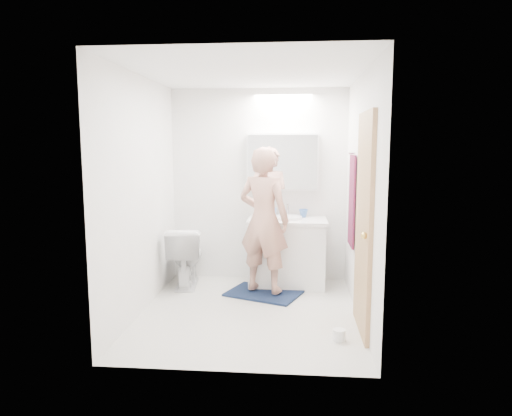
# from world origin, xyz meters

# --- Properties ---
(floor) EXTENTS (2.50, 2.50, 0.00)m
(floor) POSITION_xyz_m (0.00, 0.00, 0.00)
(floor) COLOR silver
(floor) RESTS_ON ground
(ceiling) EXTENTS (2.50, 2.50, 0.00)m
(ceiling) POSITION_xyz_m (0.00, 0.00, 2.40)
(ceiling) COLOR white
(ceiling) RESTS_ON floor
(wall_back) EXTENTS (2.50, 0.00, 2.50)m
(wall_back) POSITION_xyz_m (0.00, 1.25, 1.20)
(wall_back) COLOR white
(wall_back) RESTS_ON floor
(wall_front) EXTENTS (2.50, 0.00, 2.50)m
(wall_front) POSITION_xyz_m (0.00, -1.25, 1.20)
(wall_front) COLOR white
(wall_front) RESTS_ON floor
(wall_left) EXTENTS (0.00, 2.50, 2.50)m
(wall_left) POSITION_xyz_m (-1.10, 0.00, 1.20)
(wall_left) COLOR white
(wall_left) RESTS_ON floor
(wall_right) EXTENTS (0.00, 2.50, 2.50)m
(wall_right) POSITION_xyz_m (1.10, 0.00, 1.20)
(wall_right) COLOR white
(wall_right) RESTS_ON floor
(vanity_cabinet) EXTENTS (0.90, 0.55, 0.78)m
(vanity_cabinet) POSITION_xyz_m (0.37, 0.96, 0.39)
(vanity_cabinet) COLOR white
(vanity_cabinet) RESTS_ON floor
(countertop) EXTENTS (0.95, 0.58, 0.04)m
(countertop) POSITION_xyz_m (0.37, 0.96, 0.80)
(countertop) COLOR white
(countertop) RESTS_ON vanity_cabinet
(sink_basin) EXTENTS (0.36, 0.36, 0.03)m
(sink_basin) POSITION_xyz_m (0.37, 0.99, 0.84)
(sink_basin) COLOR white
(sink_basin) RESTS_ON countertop
(faucet) EXTENTS (0.02, 0.02, 0.16)m
(faucet) POSITION_xyz_m (0.37, 1.19, 0.90)
(faucet) COLOR silver
(faucet) RESTS_ON countertop
(medicine_cabinet) EXTENTS (0.88, 0.14, 0.70)m
(medicine_cabinet) POSITION_xyz_m (0.30, 1.18, 1.50)
(medicine_cabinet) COLOR white
(medicine_cabinet) RESTS_ON wall_back
(mirror_panel) EXTENTS (0.84, 0.01, 0.66)m
(mirror_panel) POSITION_xyz_m (0.30, 1.10, 1.50)
(mirror_panel) COLOR silver
(mirror_panel) RESTS_ON medicine_cabinet
(toilet) EXTENTS (0.49, 0.76, 0.73)m
(toilet) POSITION_xyz_m (-0.86, 0.85, 0.36)
(toilet) COLOR white
(toilet) RESTS_ON floor
(bath_rug) EXTENTS (0.95, 0.80, 0.02)m
(bath_rug) POSITION_xyz_m (0.11, 0.58, 0.01)
(bath_rug) COLOR #142440
(bath_rug) RESTS_ON floor
(person) EXTENTS (0.70, 0.58, 1.64)m
(person) POSITION_xyz_m (0.11, 0.58, 0.87)
(person) COLOR tan
(person) RESTS_ON bath_rug
(door) EXTENTS (0.04, 0.80, 2.00)m
(door) POSITION_xyz_m (1.08, -0.35, 1.00)
(door) COLOR tan
(door) RESTS_ON wall_right
(door_knob) EXTENTS (0.06, 0.06, 0.06)m
(door_knob) POSITION_xyz_m (1.04, -0.65, 0.95)
(door_knob) COLOR gold
(door_knob) RESTS_ON door
(towel) EXTENTS (0.02, 0.42, 1.00)m
(towel) POSITION_xyz_m (1.08, 0.55, 1.10)
(towel) COLOR #111237
(towel) RESTS_ON wall_right
(towel_hook) EXTENTS (0.07, 0.02, 0.02)m
(towel_hook) POSITION_xyz_m (1.07, 0.55, 1.62)
(towel_hook) COLOR silver
(towel_hook) RESTS_ON wall_right
(soap_bottle_a) EXTENTS (0.10, 0.11, 0.23)m
(soap_bottle_a) POSITION_xyz_m (0.06, 1.11, 0.94)
(soap_bottle_a) COLOR beige
(soap_bottle_a) RESTS_ON countertop
(soap_bottle_b) EXTENTS (0.11, 0.11, 0.17)m
(soap_bottle_b) POSITION_xyz_m (0.18, 1.15, 0.90)
(soap_bottle_b) COLOR #5D8BC7
(soap_bottle_b) RESTS_ON countertop
(toothbrush_cup) EXTENTS (0.14, 0.14, 0.10)m
(toothbrush_cup) POSITION_xyz_m (0.56, 1.12, 0.87)
(toothbrush_cup) COLOR #3964AC
(toothbrush_cup) RESTS_ON countertop
(toilet_paper_roll) EXTENTS (0.11, 0.11, 0.10)m
(toilet_paper_roll) POSITION_xyz_m (0.86, -0.61, 0.05)
(toilet_paper_roll) COLOR white
(toilet_paper_roll) RESTS_ON floor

